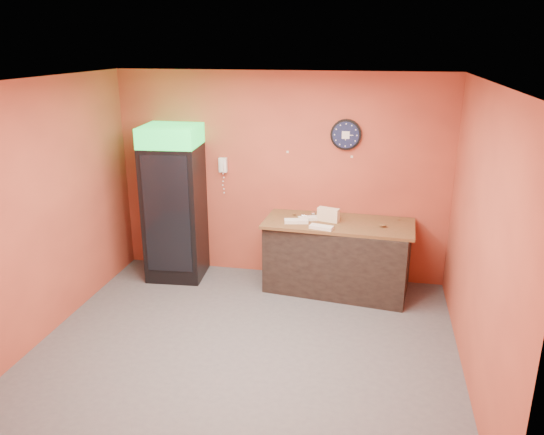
# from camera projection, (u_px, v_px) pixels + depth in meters

# --- Properties ---
(floor) EXTENTS (4.50, 4.50, 0.00)m
(floor) POSITION_uv_depth(u_px,v_px,m) (246.00, 346.00, 5.76)
(floor) COLOR #47474C
(floor) RESTS_ON ground
(back_wall) EXTENTS (4.50, 0.02, 2.80)m
(back_wall) POSITION_uv_depth(u_px,v_px,m) (280.00, 177.00, 7.18)
(back_wall) COLOR #BC4E35
(back_wall) RESTS_ON floor
(left_wall) EXTENTS (0.02, 4.00, 2.80)m
(left_wall) POSITION_uv_depth(u_px,v_px,m) (43.00, 211.00, 5.73)
(left_wall) COLOR #BC4E35
(left_wall) RESTS_ON floor
(right_wall) EXTENTS (0.02, 4.00, 2.80)m
(right_wall) POSITION_uv_depth(u_px,v_px,m) (480.00, 240.00, 4.90)
(right_wall) COLOR #BC4E35
(right_wall) RESTS_ON floor
(ceiling) EXTENTS (4.50, 4.00, 0.02)m
(ceiling) POSITION_uv_depth(u_px,v_px,m) (242.00, 81.00, 4.88)
(ceiling) COLOR white
(ceiling) RESTS_ON back_wall
(beverage_cooler) EXTENTS (0.79, 0.80, 2.11)m
(beverage_cooler) POSITION_uv_depth(u_px,v_px,m) (174.00, 206.00, 7.18)
(beverage_cooler) COLOR black
(beverage_cooler) RESTS_ON floor
(prep_counter) EXTENTS (1.90, 1.02, 0.91)m
(prep_counter) POSITION_uv_depth(u_px,v_px,m) (337.00, 258.00, 6.95)
(prep_counter) COLOR black
(prep_counter) RESTS_ON floor
(wall_clock) EXTENTS (0.40, 0.06, 0.40)m
(wall_clock) POSITION_uv_depth(u_px,v_px,m) (346.00, 135.00, 6.80)
(wall_clock) COLOR black
(wall_clock) RESTS_ON back_wall
(wall_phone) EXTENTS (0.11, 0.10, 0.20)m
(wall_phone) POSITION_uv_depth(u_px,v_px,m) (223.00, 165.00, 7.23)
(wall_phone) COLOR white
(wall_phone) RESTS_ON back_wall
(butcher_paper) EXTENTS (1.94, 0.92, 0.04)m
(butcher_paper) POSITION_uv_depth(u_px,v_px,m) (339.00, 223.00, 6.80)
(butcher_paper) COLOR brown
(butcher_paper) RESTS_ON prep_counter
(sub_roll_stack) EXTENTS (0.29, 0.17, 0.18)m
(sub_roll_stack) POSITION_uv_depth(u_px,v_px,m) (328.00, 215.00, 6.79)
(sub_roll_stack) COLOR beige
(sub_roll_stack) RESTS_ON butcher_paper
(wrapped_sandwich_left) EXTENTS (0.32, 0.18, 0.04)m
(wrapped_sandwich_left) POSITION_uv_depth(u_px,v_px,m) (296.00, 221.00, 6.76)
(wrapped_sandwich_left) COLOR white
(wrapped_sandwich_left) RESTS_ON butcher_paper
(wrapped_sandwich_mid) EXTENTS (0.31, 0.17, 0.04)m
(wrapped_sandwich_mid) POSITION_uv_depth(u_px,v_px,m) (321.00, 227.00, 6.54)
(wrapped_sandwich_mid) COLOR white
(wrapped_sandwich_mid) RESTS_ON butcher_paper
(wrapped_sandwich_right) EXTENTS (0.31, 0.21, 0.04)m
(wrapped_sandwich_right) POSITION_uv_depth(u_px,v_px,m) (310.00, 218.00, 6.87)
(wrapped_sandwich_right) COLOR white
(wrapped_sandwich_right) RESTS_ON butcher_paper
(kitchen_tool) EXTENTS (0.06, 0.06, 0.06)m
(kitchen_tool) POSITION_uv_depth(u_px,v_px,m) (313.00, 215.00, 6.98)
(kitchen_tool) COLOR silver
(kitchen_tool) RESTS_ON butcher_paper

